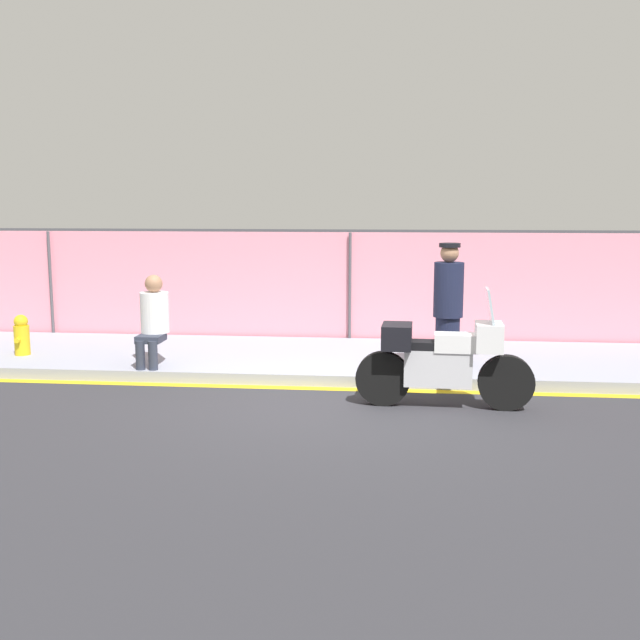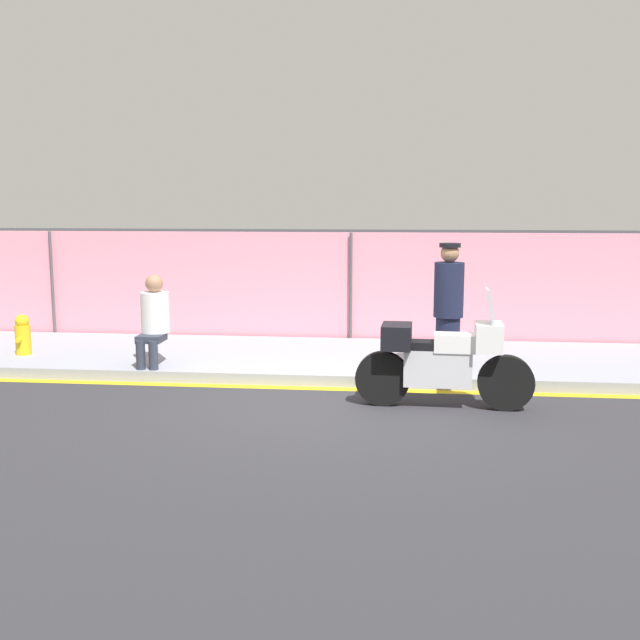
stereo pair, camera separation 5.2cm
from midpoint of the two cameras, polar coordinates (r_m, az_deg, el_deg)
The scene contains 8 objects.
ground_plane at distance 9.37m, azimuth 0.61°, elevation -6.52°, with size 120.00×120.00×0.00m, color #2D2D33.
sidewalk at distance 11.64m, azimuth 1.68°, elevation -3.04°, with size 40.00×2.90×0.16m.
curb_paint_stripe at distance 10.16m, azimuth 1.04°, elevation -5.27°, with size 40.00×0.18×0.01m.
storefront_fence at distance 13.01m, azimuth 2.20°, elevation 2.31°, with size 38.00×0.17×1.99m.
motorcycle at distance 9.26m, azimuth 9.18°, elevation -2.99°, with size 2.17×0.56×1.49m.
officer_standing at distance 10.56m, azimuth 9.60°, elevation 1.06°, with size 0.41×0.41×1.79m.
person_seated_on_curb at distance 11.07m, azimuth -12.71°, elevation 0.31°, with size 0.41×0.69×1.31m.
fire_hydrant at distance 12.45m, azimuth -21.89°, elevation -1.08°, with size 0.23×0.29×0.63m.
Camera 1 is at (0.80, -9.00, 2.51)m, focal length 42.00 mm.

